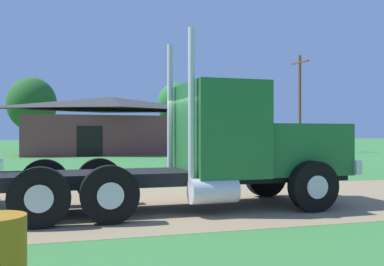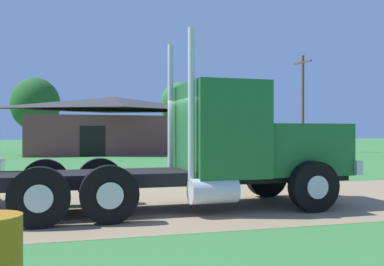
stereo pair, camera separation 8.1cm
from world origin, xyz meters
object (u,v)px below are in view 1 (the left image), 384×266
at_px(truck_foreground_white, 225,150).
at_px(visitor_far_side, 274,153).
at_px(shed_building, 112,126).
at_px(utility_pole_near, 300,101).

bearing_deg(truck_foreground_white, visitor_far_side, 53.70).
xyz_separation_m(shed_building, utility_pole_near, (16.23, -1.53, 2.28)).
distance_m(visitor_far_side, shed_building, 21.30).
bearing_deg(utility_pole_near, truck_foreground_white, -123.07).
bearing_deg(shed_building, utility_pole_near, -5.37).
xyz_separation_m(truck_foreground_white, utility_pole_near, (16.04, 24.64, 3.19)).
relative_size(visitor_far_side, shed_building, 0.12).
bearing_deg(truck_foreground_white, shed_building, 90.42).
bearing_deg(utility_pole_near, visitor_far_side, -122.14).
xyz_separation_m(truck_foreground_white, visitor_far_side, (3.89, 5.30, -0.37)).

